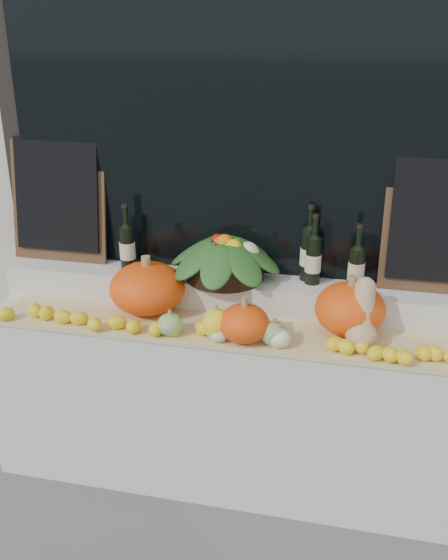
{
  "coord_description": "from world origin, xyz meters",
  "views": [
    {
      "loc": [
        0.56,
        -1.04,
        2.21
      ],
      "look_at": [
        0.0,
        1.45,
        1.12
      ],
      "focal_mm": 40.0,
      "sensor_mm": 36.0,
      "label": 1
    }
  ],
  "objects_px": {
    "butternut_squash": "(363,318)",
    "pumpkin_right": "(350,309)",
    "produce_bowl": "(225,257)",
    "pumpkin_left": "(147,288)",
    "wine_bottle_tall": "(309,253)"
  },
  "relations": [
    {
      "from": "pumpkin_left",
      "to": "produce_bowl",
      "type": "distance_m",
      "value": 0.39
    },
    {
      "from": "pumpkin_right",
      "to": "butternut_squash",
      "type": "relative_size",
      "value": 1.08
    },
    {
      "from": "produce_bowl",
      "to": "pumpkin_right",
      "type": "bearing_deg",
      "value": -16.51
    },
    {
      "from": "produce_bowl",
      "to": "pumpkin_left",
      "type": "bearing_deg",
      "value": -153.55
    },
    {
      "from": "pumpkin_right",
      "to": "produce_bowl",
      "type": "relative_size",
      "value": 0.54
    },
    {
      "from": "pumpkin_left",
      "to": "wine_bottle_tall",
      "type": "bearing_deg",
      "value": 18.36
    },
    {
      "from": "butternut_squash",
      "to": "pumpkin_right",
      "type": "bearing_deg",
      "value": 120.58
    },
    {
      "from": "pumpkin_left",
      "to": "produce_bowl",
      "type": "relative_size",
      "value": 0.62
    },
    {
      "from": "butternut_squash",
      "to": "produce_bowl",
      "type": "relative_size",
      "value": 0.5
    },
    {
      "from": "pumpkin_right",
      "to": "wine_bottle_tall",
      "type": "height_order",
      "value": "wine_bottle_tall"
    },
    {
      "from": "pumpkin_left",
      "to": "produce_bowl",
      "type": "xyz_separation_m",
      "value": [
        0.34,
        0.17,
        0.12
      ]
    },
    {
      "from": "produce_bowl",
      "to": "butternut_squash",
      "type": "bearing_deg",
      "value": -22.44
    },
    {
      "from": "pumpkin_left",
      "to": "pumpkin_right",
      "type": "distance_m",
      "value": 0.94
    },
    {
      "from": "butternut_squash",
      "to": "pumpkin_left",
      "type": "bearing_deg",
      "value": 173.99
    },
    {
      "from": "produce_bowl",
      "to": "wine_bottle_tall",
      "type": "xyz_separation_m",
      "value": [
        0.39,
        0.07,
        0.02
      ]
    }
  ]
}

